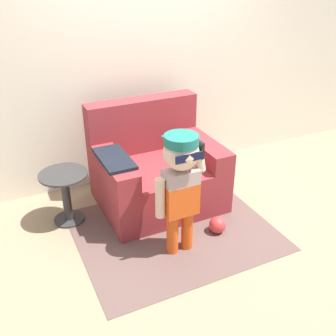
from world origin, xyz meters
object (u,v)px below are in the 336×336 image
(armchair, at_px, (155,170))
(person_child, at_px, (180,177))
(side_table, at_px, (66,193))
(toy_ball, at_px, (217,225))

(armchair, height_order, person_child, person_child)
(side_table, bearing_deg, toy_ball, -33.19)
(toy_ball, bearing_deg, side_table, 146.81)
(armchair, bearing_deg, toy_ball, -69.27)
(armchair, relative_size, toy_ball, 7.56)
(armchair, distance_m, person_child, 0.88)
(side_table, distance_m, toy_ball, 1.39)
(person_child, bearing_deg, side_table, 132.02)
(person_child, distance_m, side_table, 1.17)
(armchair, distance_m, toy_ball, 0.82)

